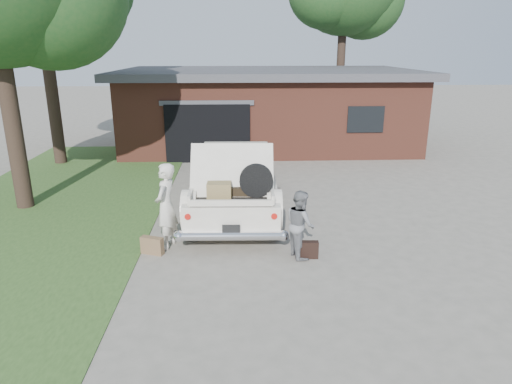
{
  "coord_description": "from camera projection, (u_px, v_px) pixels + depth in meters",
  "views": [
    {
      "loc": [
        -0.43,
        -9.16,
        4.2
      ],
      "look_at": [
        0.0,
        0.6,
        1.1
      ],
      "focal_mm": 32.0,
      "sensor_mm": 36.0,
      "label": 1
    }
  ],
  "objects": [
    {
      "name": "ground",
      "position": [
        257.0,
        248.0,
        10.01
      ],
      "size": [
        90.0,
        90.0,
        0.0
      ],
      "primitive_type": "plane",
      "color": "gray",
      "rests_on": "ground"
    },
    {
      "name": "sedan",
      "position": [
        235.0,
        181.0,
        12.05
      ],
      "size": [
        2.36,
        5.69,
        2.15
      ],
      "rotation": [
        0.0,
        0.0,
        -0.03
      ],
      "color": "silver",
      "rests_on": "ground"
    },
    {
      "name": "suitcase_right",
      "position": [
        307.0,
        250.0,
        9.49
      ],
      "size": [
        0.48,
        0.18,
        0.37
      ],
      "primitive_type": "cube",
      "rotation": [
        0.0,
        0.0,
        -0.06
      ],
      "color": "black",
      "rests_on": "ground"
    },
    {
      "name": "woman_right",
      "position": [
        300.0,
        224.0,
        9.43
      ],
      "size": [
        0.71,
        0.82,
        1.44
      ],
      "primitive_type": "imported",
      "rotation": [
        0.0,
        0.0,
        1.84
      ],
      "color": "slate",
      "rests_on": "ground"
    },
    {
      "name": "suitcase_left",
      "position": [
        152.0,
        246.0,
        9.67
      ],
      "size": [
        0.51,
        0.32,
        0.38
      ],
      "primitive_type": "cube",
      "rotation": [
        0.0,
        0.0,
        -0.37
      ],
      "color": "brown",
      "rests_on": "ground"
    },
    {
      "name": "house",
      "position": [
        267.0,
        107.0,
        20.47
      ],
      "size": [
        12.8,
        7.8,
        3.3
      ],
      "color": "brown",
      "rests_on": "ground"
    },
    {
      "name": "grass_strip",
      "position": [
        54.0,
        206.0,
        12.63
      ],
      "size": [
        6.0,
        16.0,
        0.02
      ],
      "primitive_type": "cube",
      "color": "#2D4C1E",
      "rests_on": "ground"
    },
    {
      "name": "woman_left",
      "position": [
        166.0,
        206.0,
        9.8
      ],
      "size": [
        0.6,
        0.77,
        1.89
      ],
      "primitive_type": "imported",
      "rotation": [
        0.0,
        0.0,
        -1.8
      ],
      "color": "beige",
      "rests_on": "ground"
    }
  ]
}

